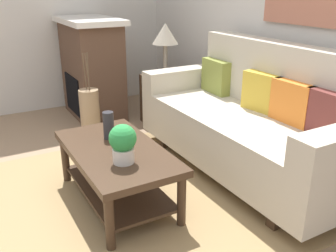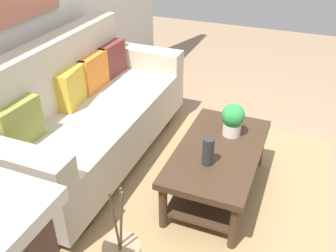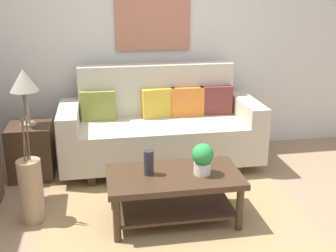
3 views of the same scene
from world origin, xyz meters
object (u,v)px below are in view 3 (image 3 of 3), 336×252
Objects in this scene: table_lamp at (24,83)px; coffee_table at (174,187)px; potted_plant_tabletop at (203,158)px; framed_painting at (153,16)px; side_table at (31,151)px; throw_pillow_olive at (98,106)px; throw_pillow_orange at (187,101)px; throw_pillow_maroon at (216,100)px; tabletop_vase at (149,163)px; couch at (160,128)px; throw_pillow_mustard at (158,103)px; floor_vase at (31,191)px.

coffee_table is at bearing -40.93° from table_lamp.
potted_plant_tabletop is 0.31× the size of framed_painting.
side_table is at bearing -90.00° from table_lamp.
throw_pillow_olive is 1.00× the size of throw_pillow_orange.
throw_pillow_maroon reaches higher than tabletop_vase.
throw_pillow_maroon is 0.64× the size of side_table.
couch is 2.53× the size of framed_painting.
throw_pillow_orange is at bearing 0.00° from throw_pillow_mustard.
throw_pillow_mustard is 0.65× the size of floor_vase.
side_table is at bearing 142.74° from potted_plant_tabletop.
throw_pillow_orange is at bearing 83.11° from potted_plant_tabletop.
throw_pillow_orange is at bearing -46.47° from framed_painting.
throw_pillow_mustard is at bearing 7.43° from table_lamp.
coffee_table is 2.07m from framed_painting.
throw_pillow_olive is 1.33m from tabletop_vase.
throw_pillow_olive is 0.43× the size of framed_painting.
throw_pillow_orange is at bearing 21.35° from couch.
couch is 1.36m from side_table.
throw_pillow_orange reaches higher than floor_vase.
throw_pillow_orange is 1.73m from side_table.
throw_pillow_orange is (0.32, 0.13, 0.25)m from couch.
coffee_table is 1.96× the size of side_table.
side_table is 0.93m from floor_vase.
framed_painting reaches higher than throw_pillow_mustard.
couch is at bearing 2.11° from table_lamp.
tabletop_vase is at bearing -45.08° from table_lamp.
framed_painting reaches higher than floor_vase.
framed_painting reaches higher than couch.
throw_pillow_mustard is 1.00× the size of throw_pillow_maroon.
side_table is (-2.00, -0.18, -0.40)m from throw_pillow_maroon.
table_lamp is at bearing -172.57° from throw_pillow_mustard.
throw_pillow_olive is 1.73× the size of tabletop_vase.
floor_vase is (0.12, -0.93, -0.72)m from table_lamp.
table_lamp is at bearing 142.74° from potted_plant_tabletop.
tabletop_vase is 0.25× the size of framed_painting.
throw_pillow_olive is at bearing 106.73° from tabletop_vase.
throw_pillow_olive is at bearing 180.00° from throw_pillow_maroon.
tabletop_vase is at bearing -103.26° from couch.
couch is 5.85× the size of throw_pillow_mustard.
tabletop_vase is (-0.27, -1.26, -0.15)m from throw_pillow_mustard.
floor_vase is (-1.56, -1.10, -0.40)m from throw_pillow_orange.
throw_pillow_mustard is 1.40m from table_lamp.
floor_vase is at bearing -144.68° from throw_pillow_orange.
throw_pillow_mustard is 0.43× the size of framed_painting.
floor_vase is at bearing -149.61° from throw_pillow_maroon.
throw_pillow_orange is 1.73× the size of tabletop_vase.
floor_vase is at bearing 170.54° from tabletop_vase.
throw_pillow_mustard is at bearing 7.43° from side_table.
potted_plant_tabletop is 0.47× the size of floor_vase.
throw_pillow_orange is 0.65× the size of floor_vase.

